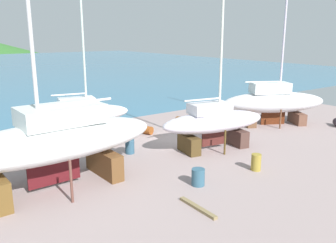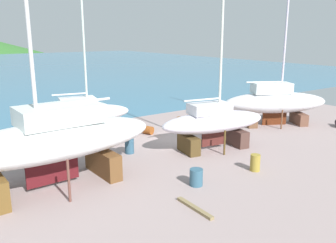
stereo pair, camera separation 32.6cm
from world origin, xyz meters
name	(u,v)px [view 1 (the left image)]	position (x,y,z in m)	size (l,w,h in m)	color
ground_plane	(200,149)	(0.00, -2.89, 0.00)	(40.58, 40.58, 0.00)	gray
sailboat_large_starboard	(214,122)	(0.74, -3.26, 1.76)	(7.42, 3.55, 11.37)	#472F28
sailboat_small_center	(274,102)	(8.95, -1.50, 1.88)	(8.49, 6.08, 12.01)	brown
sailboat_mid_port	(82,114)	(-4.87, 4.17, 1.65)	(6.98, 3.53, 11.32)	brown
sailboat_far_slipway	(53,141)	(-9.35, -3.12, 2.33)	(10.61, 4.01, 17.99)	brown
worker	(218,119)	(4.23, -0.07, 0.87)	(0.28, 0.46, 1.67)	orange
barrel_blue_faded	(198,122)	(4.02, 1.94, 0.27)	(0.54, 0.54, 0.80)	#292630
barrel_tar_black	(147,130)	(-0.78, 2.10, 0.30)	(0.60, 0.60, 0.75)	brown
barrel_rust_mid	(182,121)	(2.89, 2.68, 0.33)	(0.66, 0.66, 0.95)	brown
barrel_by_slipway	(198,177)	(-3.74, -6.95, 0.42)	(0.64, 0.64, 0.83)	#2F566B
barrel_tipped_center	(256,162)	(0.04, -7.32, 0.45)	(0.53, 0.53, 0.90)	olive
barrel_ochre	(130,146)	(-4.00, -0.89, 0.45)	(0.56, 0.56, 0.90)	#2D5268
timber_short_cross	(198,208)	(-5.36, -8.78, 0.06)	(2.19, 0.21, 0.13)	olive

